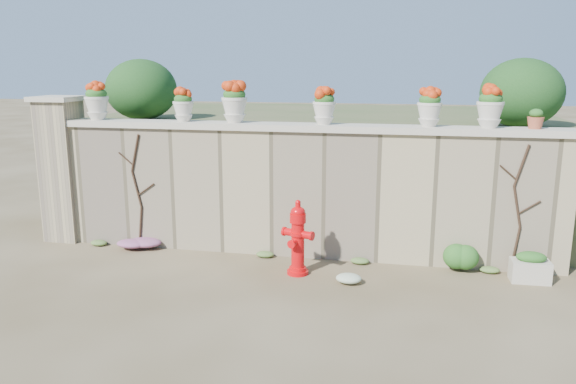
% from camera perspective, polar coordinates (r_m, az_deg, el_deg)
% --- Properties ---
extents(ground, '(80.00, 80.00, 0.00)m').
position_cam_1_polar(ground, '(7.52, -1.42, -10.61)').
color(ground, '#4F4027').
rests_on(ground, ground).
extents(stone_wall, '(8.00, 0.40, 2.00)m').
position_cam_1_polar(stone_wall, '(8.89, 1.19, -0.14)').
color(stone_wall, '#9C8C68').
rests_on(stone_wall, ground).
extents(wall_cap, '(8.10, 0.52, 0.10)m').
position_cam_1_polar(wall_cap, '(8.72, 1.22, 6.60)').
color(wall_cap, beige).
rests_on(wall_cap, stone_wall).
extents(gate_pillar, '(0.72, 0.72, 2.48)m').
position_cam_1_polar(gate_pillar, '(10.41, -21.88, 2.28)').
color(gate_pillar, '#9C8C68').
rests_on(gate_pillar, ground).
extents(raised_fill, '(9.00, 6.00, 2.00)m').
position_cam_1_polar(raised_fill, '(11.99, 4.02, 3.17)').
color(raised_fill, '#384C23').
rests_on(raised_fill, ground).
extents(back_shrub_left, '(1.30, 1.30, 1.10)m').
position_cam_1_polar(back_shrub_left, '(10.84, -14.66, 10.04)').
color(back_shrub_left, '#143814').
rests_on(back_shrub_left, raised_fill).
extents(back_shrub_right, '(1.30, 1.30, 1.10)m').
position_cam_1_polar(back_shrub_right, '(9.90, 22.63, 9.28)').
color(back_shrub_right, '#143814').
rests_on(back_shrub_right, raised_fill).
extents(vine_left, '(0.60, 0.04, 1.91)m').
position_cam_1_polar(vine_left, '(9.54, -15.05, 0.25)').
color(vine_left, black).
rests_on(vine_left, ground).
extents(vine_right, '(0.60, 0.04, 1.91)m').
position_cam_1_polar(vine_right, '(8.69, 22.33, -1.47)').
color(vine_right, black).
rests_on(vine_right, ground).
extents(fire_hydrant, '(0.48, 0.34, 1.10)m').
position_cam_1_polar(fire_hydrant, '(8.12, 0.99, -4.64)').
color(fire_hydrant, red).
rests_on(fire_hydrant, ground).
extents(planter_box, '(0.53, 0.32, 0.44)m').
position_cam_1_polar(planter_box, '(8.65, 23.40, -7.07)').
color(planter_box, beige).
rests_on(planter_box, ground).
extents(green_shrub, '(0.55, 0.50, 0.52)m').
position_cam_1_polar(green_shrub, '(8.68, 17.32, -6.11)').
color(green_shrub, '#1E5119').
rests_on(green_shrub, ground).
extents(magenta_clump, '(0.93, 0.62, 0.25)m').
position_cam_1_polar(magenta_clump, '(9.69, -15.32, -4.88)').
color(magenta_clump, '#C627B0').
rests_on(magenta_clump, ground).
extents(white_flowers, '(0.48, 0.38, 0.17)m').
position_cam_1_polar(white_flowers, '(8.01, 6.18, -8.52)').
color(white_flowers, white).
rests_on(white_flowers, ground).
extents(urn_pot_0, '(0.39, 0.39, 0.62)m').
position_cam_1_polar(urn_pot_0, '(9.90, -18.86, 8.72)').
color(urn_pot_0, beige).
rests_on(urn_pot_0, wall_cap).
extents(urn_pot_1, '(0.33, 0.33, 0.52)m').
position_cam_1_polar(urn_pot_1, '(9.23, -10.59, 8.64)').
color(urn_pot_1, beige).
rests_on(urn_pot_1, wall_cap).
extents(urn_pot_2, '(0.41, 0.41, 0.64)m').
position_cam_1_polar(urn_pot_2, '(8.94, -5.46, 9.04)').
color(urn_pot_2, beige).
rests_on(urn_pot_2, wall_cap).
extents(urn_pot_3, '(0.35, 0.35, 0.56)m').
position_cam_1_polar(urn_pot_3, '(8.63, 3.70, 8.68)').
color(urn_pot_3, beige).
rests_on(urn_pot_3, wall_cap).
extents(urn_pot_4, '(0.36, 0.36, 0.57)m').
position_cam_1_polar(urn_pot_4, '(8.55, 14.18, 8.33)').
color(urn_pot_4, beige).
rests_on(urn_pot_4, wall_cap).
extents(urn_pot_5, '(0.38, 0.38, 0.60)m').
position_cam_1_polar(urn_pot_5, '(8.62, 19.84, 8.12)').
color(urn_pot_5, beige).
rests_on(urn_pot_5, wall_cap).
extents(terracotta_pot, '(0.23, 0.23, 0.27)m').
position_cam_1_polar(terracotta_pot, '(8.74, 23.85, 6.72)').
color(terracotta_pot, '#AA5034').
rests_on(terracotta_pot, wall_cap).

